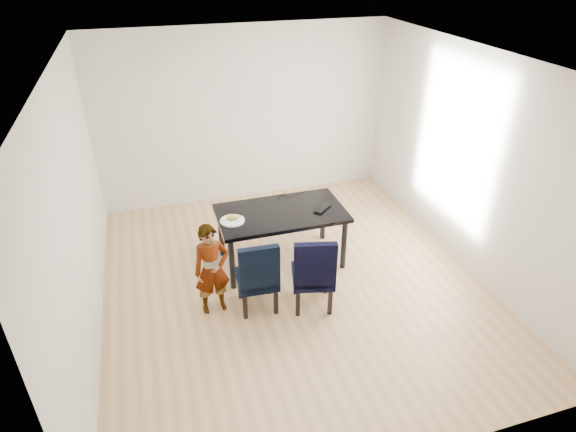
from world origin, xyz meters
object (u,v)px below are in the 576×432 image
object	(u,v)px
chair_right	(313,270)
laptop	(319,207)
chair_left	(257,273)
plate	(232,221)
dining_table	(281,237)
child	(212,270)

from	to	relation	value
chair_right	laptop	size ratio (longest dim) A/B	3.24
chair_left	plate	size ratio (longest dim) A/B	3.08
laptop	chair_right	bearing A→B (deg)	24.78
plate	chair_left	bearing A→B (deg)	-80.80
dining_table	chair_left	size ratio (longest dim) A/B	1.74
chair_right	child	distance (m)	1.13
child	plate	bearing A→B (deg)	53.78
dining_table	laptop	world-z (taller)	laptop
child	plate	world-z (taller)	child
chair_left	child	distance (m)	0.50
dining_table	child	xyz separation A→B (m)	(-1.00, -0.69, 0.18)
child	laptop	bearing A→B (deg)	17.21
chair_right	laptop	distance (m)	1.01
dining_table	chair_right	bearing A→B (deg)	-83.87
chair_left	laptop	world-z (taller)	chair_left
child	plate	xyz separation A→B (m)	(0.37, 0.63, 0.21)
laptop	plate	bearing A→B (deg)	-40.80
dining_table	child	distance (m)	1.23
plate	laptop	xyz separation A→B (m)	(1.12, 0.01, 0.00)
chair_right	plate	distance (m)	1.17
chair_left	child	size ratio (longest dim) A/B	0.83
laptop	child	bearing A→B (deg)	-18.00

